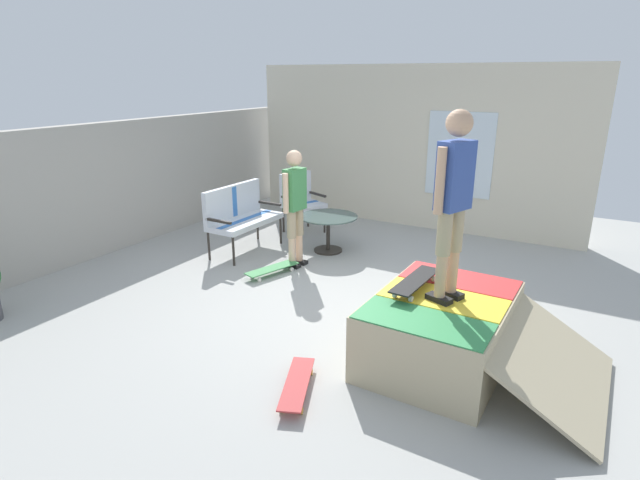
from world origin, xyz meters
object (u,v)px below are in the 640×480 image
(patio_chair_near_house, at_px, (300,197))
(skateboard_on_ramp, at_px, (415,281))
(skateboard_spare, at_px, (297,384))
(patio_table, at_px, (328,226))
(skateboard_by_bench, at_px, (272,269))
(person_watching, at_px, (295,200))
(patio_bench, at_px, (239,212))
(person_skater, at_px, (453,193))
(skate_ramp, at_px, (444,330))

(patio_chair_near_house, relative_size, skateboard_on_ramp, 1.26)
(skateboard_spare, relative_size, skateboard_on_ramp, 1.01)
(patio_table, distance_m, skateboard_on_ramp, 3.08)
(skateboard_by_bench, height_order, skateboard_on_ramp, skateboard_on_ramp)
(patio_table, bearing_deg, skateboard_on_ramp, -135.27)
(person_watching, bearing_deg, patio_bench, 83.26)
(skateboard_spare, bearing_deg, patio_table, 24.75)
(person_skater, bearing_deg, person_watching, 60.10)
(skate_ramp, xyz_separation_m, skateboard_spare, (-1.12, 0.94, -0.24))
(patio_bench, relative_size, skateboard_by_bench, 1.53)
(patio_table, height_order, person_watching, person_watching)
(skateboard_by_bench, relative_size, skateboard_on_ramp, 1.02)
(skate_ramp, bearing_deg, skateboard_by_bench, 69.66)
(patio_chair_near_house, height_order, skateboard_by_bench, patio_chair_near_house)
(patio_chair_near_house, distance_m, skateboard_on_ramp, 4.22)
(skateboard_by_bench, xyz_separation_m, skateboard_spare, (-2.11, -1.74, 0.00))
(person_watching, xyz_separation_m, person_skater, (-1.48, -2.57, 0.68))
(patio_table, relative_size, skateboard_by_bench, 1.09)
(person_skater, xyz_separation_m, skateboard_spare, (-1.11, 0.92, -1.56))
(person_watching, height_order, person_skater, person_skater)
(person_skater, relative_size, skateboard_by_bench, 2.06)
(patio_chair_near_house, xyz_separation_m, person_skater, (-2.94, -3.41, 1.03))
(patio_chair_near_house, xyz_separation_m, skateboard_on_ramp, (-2.87, -3.10, 0.13))
(person_watching, relative_size, skateboard_spare, 2.03)
(skate_ramp, height_order, patio_bench, patio_bench)
(patio_bench, distance_m, patio_table, 1.38)
(skate_ramp, relative_size, patio_chair_near_house, 2.02)
(patio_bench, distance_m, skateboard_spare, 3.90)
(patio_chair_near_house, distance_m, skateboard_by_bench, 2.14)
(person_watching, bearing_deg, skate_ramp, -119.48)
(skate_ramp, bearing_deg, patio_chair_near_house, 49.53)
(skate_ramp, distance_m, skateboard_spare, 1.48)
(patio_bench, xyz_separation_m, patio_chair_near_house, (1.33, -0.26, -0.00))
(person_watching, bearing_deg, skateboard_spare, -147.40)
(patio_table, xyz_separation_m, person_watching, (-0.76, 0.11, 0.56))
(skateboard_by_bench, bearing_deg, patio_bench, 59.25)
(patio_chair_near_house, xyz_separation_m, patio_table, (-0.70, -0.95, -0.21))
(skateboard_on_ramp, bearing_deg, person_watching, 58.05)
(person_watching, distance_m, person_skater, 3.05)
(patio_bench, relative_size, patio_table, 1.40)
(person_watching, bearing_deg, skateboard_on_ramp, -121.95)
(patio_bench, relative_size, person_skater, 0.74)
(patio_chair_near_house, relative_size, person_watching, 0.62)
(skateboard_spare, bearing_deg, skateboard_by_bench, 39.43)
(patio_table, distance_m, person_watching, 0.95)
(patio_bench, distance_m, person_skater, 4.14)
(patio_chair_near_house, distance_m, patio_table, 1.19)
(skate_ramp, relative_size, person_watching, 1.25)
(patio_chair_near_house, distance_m, skateboard_spare, 4.78)
(person_watching, xyz_separation_m, skateboard_by_bench, (-0.47, 0.08, -0.88))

